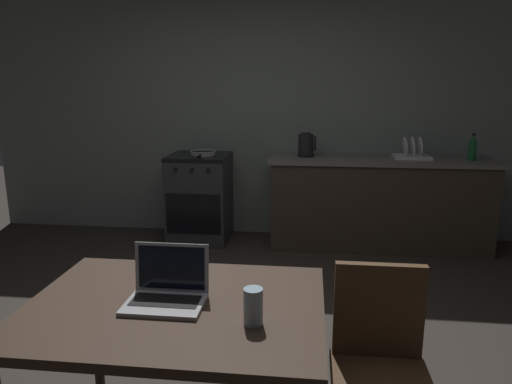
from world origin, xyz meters
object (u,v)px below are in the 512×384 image
drinking_glass (253,306)px  dish_rack (412,154)px  electric_kettle (306,145)px  stove_oven (200,198)px  chair (380,358)px  bottle (473,148)px  frying_pan (203,153)px  laptop (167,292)px  dining_table (175,318)px

drinking_glass → dish_rack: dish_rack is taller
drinking_glass → electric_kettle: bearing=87.1°
stove_oven → chair: 3.21m
bottle → electric_kettle: bearing=178.2°
stove_oven → frying_pan: size_ratio=2.05×
frying_pan → drinking_glass: frying_pan is taller
laptop → frying_pan: size_ratio=0.73×
electric_kettle → bottle: size_ratio=0.94×
frying_pan → electric_kettle: bearing=1.5°
chair → frying_pan: (-1.39, 2.85, 0.42)m
chair → dish_rack: (0.67, 2.87, 0.44)m
drinking_glass → dish_rack: (1.18, 3.05, 0.15)m
electric_kettle → bottle: 1.56m
dining_table → bottle: bottle is taller
chair → drinking_glass: bearing=-169.5°
bottle → drinking_glass: size_ratio=1.78×
dish_rack → frying_pan: bearing=-179.2°
stove_oven → bottle: size_ratio=3.55×
dining_table → stove_oven: bearing=101.3°
bottle → drinking_glass: (-1.71, -3.00, -0.22)m
laptop → stove_oven: bearing=95.4°
electric_kettle → bottle: (1.56, -0.05, 0.01)m
stove_oven → dish_rack: 2.16m
dining_table → bottle: bearing=54.4°
laptop → dish_rack: bearing=56.6°
stove_oven → drinking_glass: (0.93, -3.05, 0.35)m
drinking_glass → frying_pan: bearing=106.2°
electric_kettle → dish_rack: 1.02m
laptop → frying_pan: (-0.50, 2.89, 0.15)m
electric_kettle → frying_pan: electric_kettle is taller
bottle → stove_oven: bearing=179.0°
dining_table → chair: 0.87m
dining_table → drinking_glass: 0.39m
stove_oven → bottle: 2.70m
dish_rack → electric_kettle: bearing=180.0°
chair → frying_pan: frying_pan is taller
frying_pan → chair: bearing=-64.0°
bottle → dish_rack: size_ratio=0.75×
dining_table → chair: bearing=3.2°
electric_kettle → dish_rack: size_ratio=0.70×
stove_oven → chair: bearing=-63.4°
frying_pan → laptop: bearing=-80.1°
electric_kettle → laptop: bearing=-100.3°
electric_kettle → frying_pan: bearing=-178.5°
electric_kettle → dish_rack: (1.02, 0.00, -0.07)m
laptop → dish_rack: (1.55, 2.92, 0.17)m
dining_table → drinking_glass: size_ratio=8.61×
chair → electric_kettle: electric_kettle is taller
electric_kettle → stove_oven: bearing=-179.9°
chair → dish_rack: bearing=67.8°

